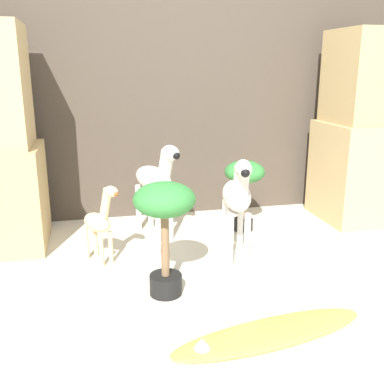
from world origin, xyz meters
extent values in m
plane|color=beige|center=(0.00, 0.00, 0.00)|extent=(14.00, 14.00, 0.00)
cube|color=#473D33|center=(0.00, 1.63, 1.10)|extent=(6.40, 0.08, 2.20)
cube|color=tan|center=(-1.35, 1.14, 0.35)|extent=(0.56, 0.61, 0.70)
cube|color=tan|center=(1.35, 1.14, 0.39)|extent=(0.56, 0.61, 0.78)
cube|color=tan|center=(1.35, 1.14, 1.14)|extent=(0.49, 0.54, 0.70)
cylinder|color=white|center=(0.17, 0.41, 0.18)|extent=(0.04, 0.04, 0.36)
cylinder|color=white|center=(0.06, 0.43, 0.18)|extent=(0.04, 0.04, 0.36)
cylinder|color=white|center=(0.22, 0.70, 0.18)|extent=(0.04, 0.04, 0.36)
cylinder|color=white|center=(0.12, 0.72, 0.18)|extent=(0.04, 0.04, 0.36)
ellipsoid|color=white|center=(0.14, 0.56, 0.43)|extent=(0.25, 0.44, 0.17)
cylinder|color=white|center=(0.11, 0.39, 0.56)|extent=(0.12, 0.17, 0.22)
ellipsoid|color=white|center=(0.10, 0.33, 0.66)|extent=(0.12, 0.18, 0.10)
sphere|color=black|center=(0.08, 0.26, 0.65)|extent=(0.05, 0.05, 0.05)
cube|color=black|center=(0.11, 0.39, 0.58)|extent=(0.04, 0.09, 0.19)
cylinder|color=white|center=(-0.21, 1.00, 0.18)|extent=(0.04, 0.04, 0.36)
cylinder|color=white|center=(-0.30, 0.96, 0.18)|extent=(0.04, 0.04, 0.36)
cylinder|color=white|center=(-0.32, 1.27, 0.18)|extent=(0.04, 0.04, 0.36)
cylinder|color=white|center=(-0.41, 1.23, 0.18)|extent=(0.04, 0.04, 0.36)
ellipsoid|color=white|center=(-0.31, 1.12, 0.43)|extent=(0.32, 0.45, 0.17)
cylinder|color=white|center=(-0.24, 0.95, 0.56)|extent=(0.14, 0.17, 0.22)
ellipsoid|color=white|center=(-0.22, 0.89, 0.66)|extent=(0.15, 0.19, 0.10)
sphere|color=black|center=(-0.19, 0.83, 0.65)|extent=(0.05, 0.05, 0.05)
cube|color=black|center=(-0.24, 0.95, 0.58)|extent=(0.05, 0.09, 0.19)
cylinder|color=beige|center=(-0.65, 0.67, 0.11)|extent=(0.03, 0.03, 0.21)
cylinder|color=beige|center=(-0.71, 0.64, 0.11)|extent=(0.03, 0.03, 0.21)
cylinder|color=beige|center=(-0.74, 0.81, 0.11)|extent=(0.03, 0.03, 0.21)
cylinder|color=beige|center=(-0.80, 0.78, 0.11)|extent=(0.03, 0.03, 0.21)
ellipsoid|color=beige|center=(-0.73, 0.72, 0.26)|extent=(0.23, 0.26, 0.12)
cylinder|color=beige|center=(-0.67, 0.64, 0.40)|extent=(0.11, 0.13, 0.23)
ellipsoid|color=beige|center=(-0.63, 0.58, 0.50)|extent=(0.11, 0.12, 0.07)
sphere|color=brown|center=(-0.61, 0.54, 0.50)|extent=(0.03, 0.03, 0.03)
cylinder|color=black|center=(0.37, 1.07, 0.04)|extent=(0.15, 0.15, 0.09)
cylinder|color=brown|center=(0.37, 1.07, 0.23)|extent=(0.03, 0.03, 0.29)
ellipsoid|color=#337F38|center=(0.37, 1.07, 0.46)|extent=(0.30, 0.30, 0.16)
cylinder|color=black|center=(-0.38, 0.20, 0.06)|extent=(0.18, 0.18, 0.11)
cylinder|color=brown|center=(-0.38, 0.20, 0.28)|extent=(0.04, 0.04, 0.34)
ellipsoid|color=#337F38|center=(-0.38, 0.20, 0.55)|extent=(0.33, 0.33, 0.18)
ellipsoid|color=gold|center=(0.03, -0.31, 0.01)|extent=(1.03, 0.40, 0.03)
cone|color=white|center=(-0.31, -0.37, 0.05)|extent=(0.08, 0.08, 0.05)
camera|label=1|loc=(-0.73, -2.02, 1.22)|focal=42.00mm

